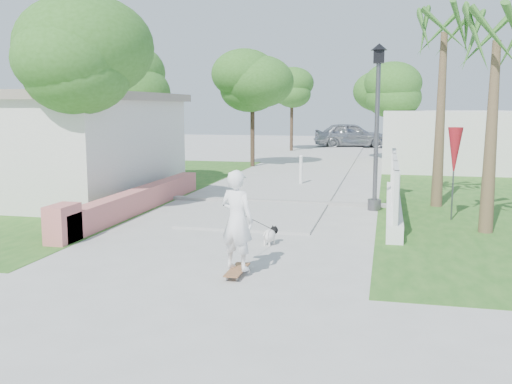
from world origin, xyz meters
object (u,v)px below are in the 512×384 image
(street_lamp, at_px, (377,121))
(dog, at_px, (270,235))
(bollard, at_px, (301,169))
(skateboarder, at_px, (246,220))
(parked_car, at_px, (351,135))
(patio_umbrella, at_px, (455,153))

(street_lamp, xyz_separation_m, dog, (-1.98, -4.49, -2.22))
(street_lamp, height_order, bollard, street_lamp)
(skateboarder, xyz_separation_m, parked_car, (-0.04, 30.48, 0.06))
(skateboarder, bearing_deg, patio_umbrella, -109.06)
(parked_car, bearing_deg, street_lamp, 171.27)
(skateboarder, bearing_deg, dog, -75.91)
(patio_umbrella, distance_m, skateboarder, 6.44)
(patio_umbrella, bearing_deg, street_lamp, 152.24)
(bollard, distance_m, skateboarder, 10.46)
(patio_umbrella, height_order, parked_car, patio_umbrella)
(street_lamp, distance_m, dog, 5.39)
(bollard, xyz_separation_m, skateboarder, (0.56, -10.44, 0.21))
(bollard, bearing_deg, parked_car, 88.53)
(parked_car, bearing_deg, patio_umbrella, 175.27)
(dog, bearing_deg, parked_car, 109.65)
(street_lamp, bearing_deg, patio_umbrella, -27.76)
(dog, height_order, parked_car, parked_car)
(dog, distance_m, parked_car, 29.04)
(skateboarder, height_order, parked_car, skateboarder)
(patio_umbrella, bearing_deg, dog, -138.07)
(street_lamp, xyz_separation_m, bollard, (-2.70, 4.50, -1.84))
(skateboarder, bearing_deg, bollard, -66.72)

